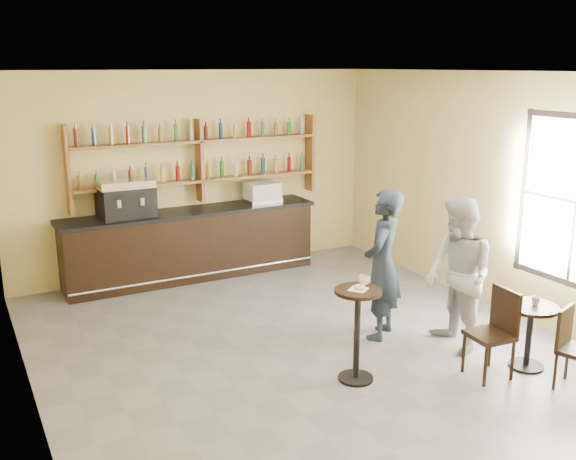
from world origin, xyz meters
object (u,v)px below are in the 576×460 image
cafe_table (529,337)px  bar_counter (191,244)px  pastry_case (262,192)px  chair_west (490,334)px  patron_second (458,276)px  pedestal_table (357,335)px  espresso_machine (126,198)px  man_main (382,265)px

cafe_table → bar_counter: bearing=115.0°
pastry_case → chair_west: (0.42, -4.69, -0.77)m
pastry_case → patron_second: size_ratio=0.30×
pastry_case → bar_counter: bearing=-178.4°
bar_counter → patron_second: 4.40m
pedestal_table → cafe_table: size_ratio=1.40×
pedestal_table → chair_west: bearing=-25.1°
bar_counter → patron_second: size_ratio=2.21×
pastry_case → chair_west: pastry_case is taller
pedestal_table → patron_second: patron_second is taller
espresso_machine → patron_second: patron_second is taller
chair_west → patron_second: size_ratio=0.53×
pedestal_table → cafe_table: (1.84, -0.65, -0.15)m
bar_counter → pedestal_table: (0.37, -4.08, -0.03)m
bar_counter → pedestal_table: size_ratio=3.94×
patron_second → cafe_table: bearing=37.4°
cafe_table → patron_second: patron_second is taller
espresso_machine → patron_second: bearing=-58.7°
cafe_table → pastry_case: bearing=101.5°
espresso_machine → cafe_table: (3.19, -4.74, -1.00)m
bar_counter → espresso_machine: espresso_machine is taller
pastry_case → patron_second: (0.58, -3.99, -0.34)m
man_main → cafe_table: size_ratio=2.54×
bar_counter → cafe_table: bar_counter is taller
man_main → pastry_case: bearing=-127.9°
man_main → cafe_table: man_main is taller
pedestal_table → cafe_table: bearing=-19.6°
espresso_machine → chair_west: (2.64, -4.69, -0.88)m
pastry_case → pedestal_table: size_ratio=0.53×
espresso_machine → man_main: size_ratio=0.42×
pedestal_table → patron_second: size_ratio=0.56×
espresso_machine → pedestal_table: size_ratio=0.77×
patron_second → pedestal_table: bearing=-75.8°
pastry_case → man_main: bearing=-87.9°
bar_counter → pedestal_table: bar_counter is taller
espresso_machine → bar_counter: bearing=-3.8°
pedestal_table → man_main: size_ratio=0.55×
cafe_table → patron_second: (-0.38, 0.75, 0.55)m
man_main → chair_west: bearing=66.8°
man_main → bar_counter: bearing=-107.2°
pedestal_table → patron_second: (1.46, 0.10, 0.40)m
man_main → patron_second: man_main is taller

